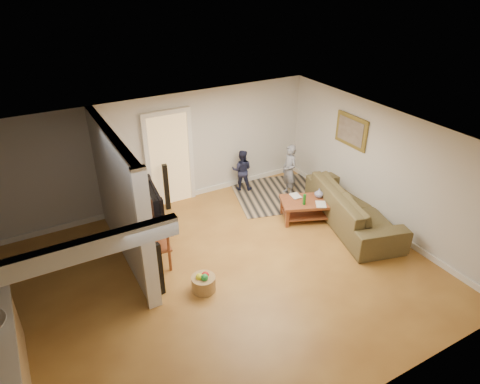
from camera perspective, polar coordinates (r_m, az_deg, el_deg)
name	(u,v)px	position (r m, az deg, el deg)	size (l,w,h in m)	color
ground	(218,278)	(7.73, -2.94, -11.40)	(7.50, 7.50, 0.00)	brown
room_shell	(143,212)	(6.91, -12.77, -2.67)	(7.54, 6.02, 2.52)	silver
area_rug	(287,193)	(10.35, 6.33, -0.13)	(2.47, 1.80, 0.01)	black
sofa	(351,222)	(9.49, 14.54, -3.93)	(2.71, 1.06, 0.79)	#433921
coffee_table	(309,204)	(9.25, 9.22, -1.62)	(1.34, 1.08, 0.69)	brown
tv_console	(152,221)	(7.99, -11.69, -3.82)	(0.64, 1.37, 1.14)	brown
speaker_left	(159,269)	(7.24, -10.73, -10.08)	(0.10, 0.10, 1.01)	black
speaker_right	(166,187)	(9.55, -9.80, 0.65)	(0.11, 0.11, 1.09)	black
toy_basket	(204,283)	(7.42, -4.88, -11.96)	(0.41, 0.41, 0.37)	#A27046
child	(288,194)	(10.31, 6.39, -0.30)	(0.46, 0.30, 1.26)	slate
toddler	(242,189)	(10.49, 0.24, 0.44)	(0.49, 0.39, 1.02)	#1B1F3A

